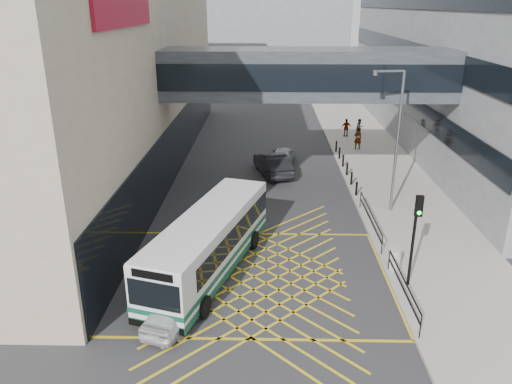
# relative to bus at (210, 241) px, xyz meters

# --- Properties ---
(ground) EXTENTS (120.00, 120.00, 0.00)m
(ground) POSITION_rel_bus_xyz_m (2.01, -0.49, -1.52)
(ground) COLOR #333335
(building_whsmith) EXTENTS (24.17, 42.00, 16.00)m
(building_whsmith) POSITION_rel_bus_xyz_m (-15.97, 15.51, 6.47)
(building_whsmith) COLOR tan
(building_whsmith) RESTS_ON ground
(building_far) EXTENTS (28.00, 16.00, 18.00)m
(building_far) POSITION_rel_bus_xyz_m (0.01, 59.51, 7.48)
(building_far) COLOR gray
(building_far) RESTS_ON ground
(skybridge) EXTENTS (20.00, 4.10, 3.00)m
(skybridge) POSITION_rel_bus_xyz_m (5.01, 11.51, 5.98)
(skybridge) COLOR #373C41
(skybridge) RESTS_ON ground
(pavement) EXTENTS (6.00, 54.00, 0.16)m
(pavement) POSITION_rel_bus_xyz_m (11.01, 14.51, -1.44)
(pavement) COLOR #A49F96
(pavement) RESTS_ON ground
(box_junction) EXTENTS (12.00, 9.00, 0.01)m
(box_junction) POSITION_rel_bus_xyz_m (2.01, -0.49, -1.52)
(box_junction) COLOR gold
(box_junction) RESTS_ON ground
(bus) EXTENTS (5.16, 10.38, 2.84)m
(bus) POSITION_rel_bus_xyz_m (0.00, 0.00, 0.00)
(bus) COLOR silver
(bus) RESTS_ON ground
(car_white) EXTENTS (2.70, 4.25, 1.26)m
(car_white) POSITION_rel_bus_xyz_m (-0.93, -3.99, -0.90)
(car_white) COLOR #B9B8BB
(car_white) RESTS_ON ground
(car_dark) EXTENTS (3.35, 5.48, 1.60)m
(car_dark) POSITION_rel_bus_xyz_m (2.97, 14.06, -0.72)
(car_dark) COLOR black
(car_dark) RESTS_ON ground
(car_silver) EXTENTS (2.20, 4.40, 1.32)m
(car_silver) POSITION_rel_bus_xyz_m (3.79, 16.75, -0.86)
(car_silver) COLOR #93989B
(car_silver) RESTS_ON ground
(traffic_light) EXTENTS (0.29, 0.48, 4.23)m
(traffic_light) POSITION_rel_bus_xyz_m (8.72, -1.37, 1.39)
(traffic_light) COLOR black
(traffic_light) RESTS_ON pavement
(street_lamp) EXTENTS (1.85, 0.49, 8.13)m
(street_lamp) POSITION_rel_bus_xyz_m (9.69, 7.07, 3.27)
(street_lamp) COLOR slate
(street_lamp) RESTS_ON pavement
(litter_bin) EXTENTS (0.56, 0.56, 0.98)m
(litter_bin) POSITION_rel_bus_xyz_m (8.43, 0.13, -0.88)
(litter_bin) COLOR #ADA89E
(litter_bin) RESTS_ON pavement
(kerb_railings) EXTENTS (0.05, 12.54, 1.00)m
(kerb_railings) POSITION_rel_bus_xyz_m (8.16, 1.29, -0.65)
(kerb_railings) COLOR black
(kerb_railings) RESTS_ON pavement
(bollards) EXTENTS (0.14, 10.14, 0.90)m
(bollards) POSITION_rel_bus_xyz_m (8.26, 14.51, -0.91)
(bollards) COLOR black
(bollards) RESTS_ON pavement
(pedestrian_a) EXTENTS (0.78, 0.60, 1.80)m
(pedestrian_a) POSITION_rel_bus_xyz_m (10.14, 20.38, -0.47)
(pedestrian_a) COLOR gray
(pedestrian_a) RESTS_ON pavement
(pedestrian_b) EXTENTS (0.88, 0.80, 1.56)m
(pedestrian_b) POSITION_rel_bus_xyz_m (11.07, 24.89, -0.59)
(pedestrian_b) COLOR gray
(pedestrian_b) RESTS_ON pavement
(pedestrian_c) EXTENTS (0.98, 0.50, 1.62)m
(pedestrian_c) POSITION_rel_bus_xyz_m (9.81, 24.57, -0.55)
(pedestrian_c) COLOR gray
(pedestrian_c) RESTS_ON pavement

